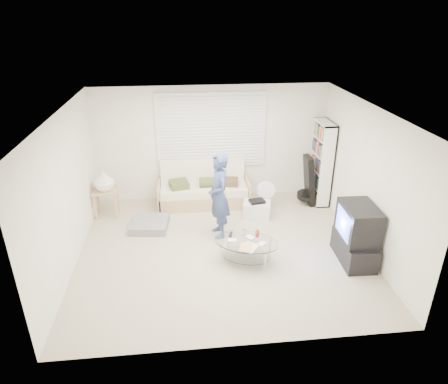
{
  "coord_description": "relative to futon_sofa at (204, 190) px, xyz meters",
  "views": [
    {
      "loc": [
        -0.62,
        -6.01,
        3.95
      ],
      "look_at": [
        0.07,
        0.3,
        0.99
      ],
      "focal_mm": 32.0,
      "sensor_mm": 36.0,
      "label": 1
    }
  ],
  "objects": [
    {
      "name": "grey_floor_pillow",
      "position": [
        -1.11,
        -0.96,
        -0.24
      ],
      "size": [
        0.76,
        0.76,
        0.16
      ],
      "primitive_type": "cube",
      "rotation": [
        0.0,
        0.0,
        -0.11
      ],
      "color": "slate",
      "rests_on": "ground"
    },
    {
      "name": "guitar_case",
      "position": [
        2.25,
        -0.27,
        0.17
      ],
      "size": [
        0.39,
        0.4,
        1.09
      ],
      "color": "black",
      "rests_on": "ground"
    },
    {
      "name": "room_shell",
      "position": [
        0.21,
        -1.39,
        1.31
      ],
      "size": [
        5.02,
        4.52,
        2.51
      ],
      "color": "silver",
      "rests_on": "ground"
    },
    {
      "name": "window_blinds",
      "position": [
        0.21,
        0.33,
        1.24
      ],
      "size": [
        2.32,
        0.08,
        1.62
      ],
      "color": "silver",
      "rests_on": "ground"
    },
    {
      "name": "coffee_table",
      "position": [
        0.57,
        -2.29,
        0.01
      ],
      "size": [
        1.27,
        1.06,
        0.52
      ],
      "color": "silver",
      "rests_on": "ground"
    },
    {
      "name": "bookshelf",
      "position": [
        2.53,
        -0.12,
        0.58
      ],
      "size": [
        0.28,
        0.76,
        1.8
      ],
      "color": "white",
      "rests_on": "ground"
    },
    {
      "name": "tv_unit",
      "position": [
        2.41,
        -2.43,
        0.18
      ],
      "size": [
        0.55,
        0.95,
        1.02
      ],
      "color": "black",
      "rests_on": "ground"
    },
    {
      "name": "storage_bin",
      "position": [
        1.04,
        -0.73,
        -0.14
      ],
      "size": [
        0.62,
        0.51,
        0.38
      ],
      "color": "white",
      "rests_on": "ground"
    },
    {
      "name": "floor_fan",
      "position": [
        1.29,
        -0.39,
        0.06
      ],
      "size": [
        0.39,
        0.26,
        0.65
      ],
      "color": "white",
      "rests_on": "ground"
    },
    {
      "name": "futon_sofa",
      "position": [
        0.0,
        0.0,
        0.0
      ],
      "size": [
        1.96,
        0.79,
        0.96
      ],
      "color": "tan",
      "rests_on": "ground"
    },
    {
      "name": "ground",
      "position": [
        0.21,
        -1.87,
        -0.31
      ],
      "size": [
        5.0,
        5.0,
        0.0
      ],
      "primitive_type": "plane",
      "color": "tan",
      "rests_on": "ground"
    },
    {
      "name": "standing_person",
      "position": [
        0.2,
        -1.36,
        0.5
      ],
      "size": [
        0.49,
        0.66,
        1.64
      ],
      "primitive_type": "imported",
      "rotation": [
        0.0,
        0.0,
        -1.39
      ],
      "color": "navy",
      "rests_on": "ground"
    },
    {
      "name": "side_table",
      "position": [
        -2.01,
        -0.34,
        0.43
      ],
      "size": [
        0.51,
        0.41,
        1.0
      ],
      "color": "tan",
      "rests_on": "ground"
    }
  ]
}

